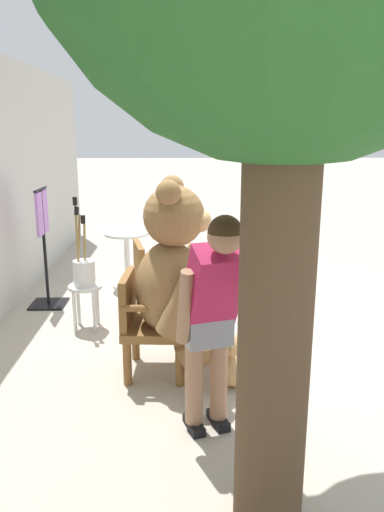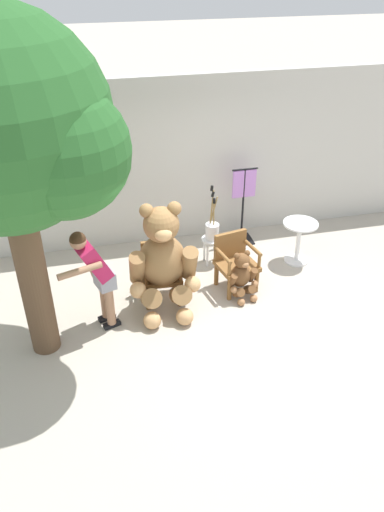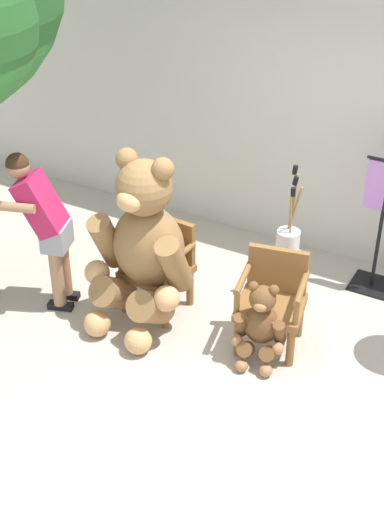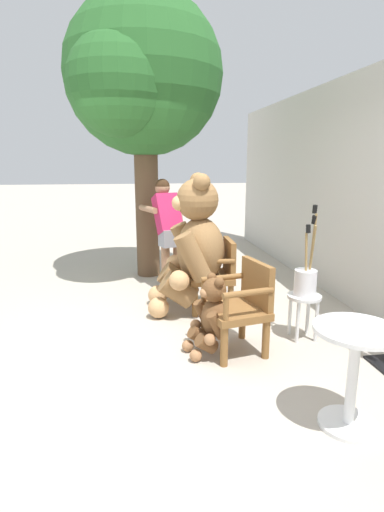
{
  "view_description": "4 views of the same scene",
  "coord_description": "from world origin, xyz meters",
  "px_view_note": "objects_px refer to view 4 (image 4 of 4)",
  "views": [
    {
      "loc": [
        -4.45,
        0.37,
        2.01
      ],
      "look_at": [
        -0.08,
        0.28,
        0.89
      ],
      "focal_mm": 35.0,
      "sensor_mm": 36.0,
      "label": 1
    },
    {
      "loc": [
        -1.52,
        -5.29,
        4.53
      ],
      "look_at": [
        -0.21,
        0.21,
        0.93
      ],
      "focal_mm": 35.0,
      "sensor_mm": 36.0,
      "label": 2
    },
    {
      "loc": [
        2.39,
        -4.05,
        4.03
      ],
      "look_at": [
        -0.19,
        0.58,
        0.7
      ],
      "focal_mm": 50.0,
      "sensor_mm": 36.0,
      "label": 3
    },
    {
      "loc": [
        3.98,
        -0.35,
        1.76
      ],
      "look_at": [
        -0.25,
        0.32,
        0.75
      ],
      "focal_mm": 28.0,
      "sensor_mm": 36.0,
      "label": 4
    }
  ],
  "objects_px": {
    "brush_bucket": "(306,279)",
    "patio_tree": "(140,79)",
    "wooden_chair_left": "(215,272)",
    "wooden_chair_right": "(241,304)",
    "teddy_bear_large": "(193,245)",
    "person_visitor": "(168,225)",
    "round_side_table": "(354,366)",
    "teddy_bear_small": "(212,316)",
    "white_stool": "(304,305)"
  },
  "relations": [
    {
      "from": "teddy_bear_small",
      "to": "white_stool",
      "type": "bearing_deg",
      "value": 100.56
    },
    {
      "from": "wooden_chair_right",
      "to": "round_side_table",
      "type": "relative_size",
      "value": 1.19
    },
    {
      "from": "wooden_chair_left",
      "to": "round_side_table",
      "type": "distance_m",
      "value": 2.39
    },
    {
      "from": "round_side_table",
      "to": "wooden_chair_right",
      "type": "bearing_deg",
      "value": -160.61
    },
    {
      "from": "wooden_chair_right",
      "to": "patio_tree",
      "type": "xyz_separation_m",
      "value": [
        -2.7,
        -0.79,
        2.45
      ]
    },
    {
      "from": "teddy_bear_small",
      "to": "white_stool",
      "type": "height_order",
      "value": "teddy_bear_small"
    },
    {
      "from": "white_stool",
      "to": "patio_tree",
      "type": "relative_size",
      "value": 0.11
    },
    {
      "from": "brush_bucket",
      "to": "teddy_bear_large",
      "type": "bearing_deg",
      "value": -134.85
    },
    {
      "from": "wooden_chair_right",
      "to": "white_stool",
      "type": "xyz_separation_m",
      "value": [
        -0.16,
        0.71,
        -0.11
      ]
    },
    {
      "from": "wooden_chair_left",
      "to": "person_visitor",
      "type": "bearing_deg",
      "value": -152.68
    },
    {
      "from": "wooden_chair_left",
      "to": "brush_bucket",
      "type": "relative_size",
      "value": 0.95
    },
    {
      "from": "wooden_chair_right",
      "to": "round_side_table",
      "type": "bearing_deg",
      "value": 19.39
    },
    {
      "from": "wooden_chair_right",
      "to": "patio_tree",
      "type": "relative_size",
      "value": 0.21
    },
    {
      "from": "teddy_bear_large",
      "to": "patio_tree",
      "type": "height_order",
      "value": "patio_tree"
    },
    {
      "from": "wooden_chair_right",
      "to": "person_visitor",
      "type": "relative_size",
      "value": 0.56
    },
    {
      "from": "wooden_chair_left",
      "to": "wooden_chair_right",
      "type": "distance_m",
      "value": 1.13
    },
    {
      "from": "teddy_bear_small",
      "to": "brush_bucket",
      "type": "distance_m",
      "value": 1.04
    },
    {
      "from": "wooden_chair_left",
      "to": "brush_bucket",
      "type": "distance_m",
      "value": 1.21
    },
    {
      "from": "person_visitor",
      "to": "brush_bucket",
      "type": "distance_m",
      "value": 2.25
    },
    {
      "from": "brush_bucket",
      "to": "person_visitor",
      "type": "bearing_deg",
      "value": -147.88
    },
    {
      "from": "wooden_chair_right",
      "to": "teddy_bear_large",
      "type": "bearing_deg",
      "value": -166.72
    },
    {
      "from": "teddy_bear_large",
      "to": "white_stool",
      "type": "bearing_deg",
      "value": 45.07
    },
    {
      "from": "round_side_table",
      "to": "patio_tree",
      "type": "bearing_deg",
      "value": -162.79
    },
    {
      "from": "brush_bucket",
      "to": "white_stool",
      "type": "bearing_deg",
      "value": -99.32
    },
    {
      "from": "wooden_chair_left",
      "to": "wooden_chair_right",
      "type": "relative_size",
      "value": 1.0
    },
    {
      "from": "wooden_chair_right",
      "to": "round_side_table",
      "type": "height_order",
      "value": "wooden_chair_right"
    },
    {
      "from": "teddy_bear_large",
      "to": "white_stool",
      "type": "xyz_separation_m",
      "value": [
        0.97,
        0.98,
        -0.45
      ]
    },
    {
      "from": "wooden_chair_left",
      "to": "round_side_table",
      "type": "xyz_separation_m",
      "value": [
        2.35,
        0.43,
        -0.01
      ]
    },
    {
      "from": "wooden_chair_right",
      "to": "teddy_bear_large",
      "type": "relative_size",
      "value": 0.52
    },
    {
      "from": "white_stool",
      "to": "patio_tree",
      "type": "height_order",
      "value": "patio_tree"
    },
    {
      "from": "teddy_bear_small",
      "to": "patio_tree",
      "type": "relative_size",
      "value": 0.18
    },
    {
      "from": "wooden_chair_left",
      "to": "person_visitor",
      "type": "height_order",
      "value": "person_visitor"
    },
    {
      "from": "patio_tree",
      "to": "wooden_chair_right",
      "type": "bearing_deg",
      "value": 16.22
    },
    {
      "from": "wooden_chair_right",
      "to": "teddy_bear_small",
      "type": "height_order",
      "value": "wooden_chair_right"
    },
    {
      "from": "wooden_chair_left",
      "to": "person_visitor",
      "type": "distance_m",
      "value": 1.14
    },
    {
      "from": "brush_bucket",
      "to": "round_side_table",
      "type": "height_order",
      "value": "brush_bucket"
    },
    {
      "from": "teddy_bear_large",
      "to": "person_visitor",
      "type": "distance_m",
      "value": 0.95
    },
    {
      "from": "brush_bucket",
      "to": "patio_tree",
      "type": "xyz_separation_m",
      "value": [
        -2.54,
        -1.5,
        2.28
      ]
    },
    {
      "from": "wooden_chair_left",
      "to": "white_stool",
      "type": "relative_size",
      "value": 1.87
    },
    {
      "from": "teddy_bear_small",
      "to": "wooden_chair_right",
      "type": "bearing_deg",
      "value": 94.25
    },
    {
      "from": "wooden_chair_left",
      "to": "teddy_bear_small",
      "type": "bearing_deg",
      "value": -13.77
    },
    {
      "from": "teddy_bear_large",
      "to": "person_visitor",
      "type": "xyz_separation_m",
      "value": [
        -0.92,
        -0.21,
        0.11
      ]
    },
    {
      "from": "person_visitor",
      "to": "white_stool",
      "type": "relative_size",
      "value": 3.34
    },
    {
      "from": "person_visitor",
      "to": "white_stool",
      "type": "distance_m",
      "value": 2.3
    },
    {
      "from": "white_stool",
      "to": "brush_bucket",
      "type": "distance_m",
      "value": 0.28
    },
    {
      "from": "teddy_bear_large",
      "to": "patio_tree",
      "type": "xyz_separation_m",
      "value": [
        -1.56,
        -0.52,
        2.11
      ]
    },
    {
      "from": "wooden_chair_right",
      "to": "brush_bucket",
      "type": "xyz_separation_m",
      "value": [
        -0.16,
        0.71,
        0.17
      ]
    },
    {
      "from": "wooden_chair_right",
      "to": "wooden_chair_left",
      "type": "bearing_deg",
      "value": 179.94
    },
    {
      "from": "teddy_bear_small",
      "to": "wooden_chair_left",
      "type": "bearing_deg",
      "value": 166.23
    },
    {
      "from": "wooden_chair_left",
      "to": "wooden_chair_right",
      "type": "xyz_separation_m",
      "value": [
        1.13,
        -0.0,
        0.0
      ]
    }
  ]
}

